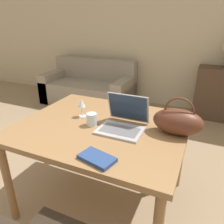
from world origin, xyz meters
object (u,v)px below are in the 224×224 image
at_px(wine_glass, 82,105).
at_px(handbag, 178,121).
at_px(laptop, 124,119).
at_px(drinking_glass, 92,119).
at_px(couch, 89,89).

xyz_separation_m(wine_glass, handbag, (0.77, 0.02, -0.01)).
distance_m(laptop, wine_glass, 0.40).
xyz_separation_m(laptop, wine_glass, (-0.39, 0.04, 0.04)).
relative_size(drinking_glass, wine_glass, 0.64).
distance_m(drinking_glass, wine_glass, 0.20).
bearing_deg(couch, laptop, -54.10).
bearing_deg(handbag, laptop, -170.47).
height_order(laptop, wine_glass, laptop).
distance_m(drinking_glass, handbag, 0.63).
bearing_deg(drinking_glass, couch, 120.73).
height_order(couch, laptop, laptop).
xyz_separation_m(drinking_glass, wine_glass, (-0.15, 0.11, 0.06)).
relative_size(laptop, handbag, 0.93).
bearing_deg(couch, drinking_glass, -59.27).
relative_size(couch, laptop, 5.26).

